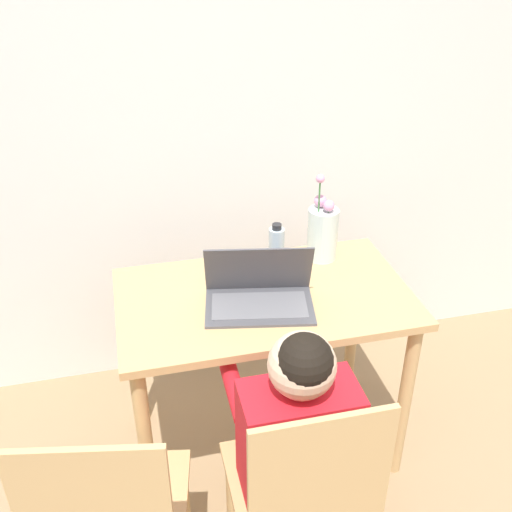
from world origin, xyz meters
TOP-DOWN VIEW (x-y plane):
  - wall_back at (0.00, 2.23)m, footprint 6.40×0.05m
  - dining_table at (0.26, 1.59)m, footprint 1.05×0.61m
  - chair_occupied at (0.22, 0.96)m, footprint 0.40×0.40m
  - person_seated at (0.22, 1.08)m, footprint 0.34×0.43m
  - laptop at (0.23, 1.55)m, footprint 0.41×0.29m
  - flower_vase at (0.54, 1.80)m, footprint 0.12×0.12m
  - water_bottle at (0.34, 1.73)m, footprint 0.06×0.06m

SIDE VIEW (x-z plane):
  - chair_occupied at x=0.22m, z-range 0.01..0.91m
  - dining_table at x=0.26m, z-range 0.26..1.00m
  - person_seated at x=0.22m, z-range 0.14..1.14m
  - laptop at x=0.23m, z-range 0.68..0.90m
  - water_bottle at x=0.34m, z-range 0.74..0.94m
  - flower_vase at x=0.54m, z-range 0.68..1.04m
  - wall_back at x=0.00m, z-range 0.00..2.50m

